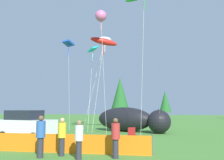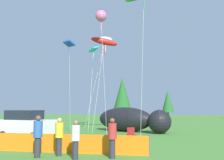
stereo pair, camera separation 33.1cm
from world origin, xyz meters
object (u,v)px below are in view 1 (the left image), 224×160
Objects in this scene: parked_car at (26,125)px; kite_red_lizard at (104,42)px; kite_pink_octopus at (101,16)px; inflatable_cat at (131,120)px; folding_chair at (132,134)px; kite_white_ghost at (105,40)px; spectator_in_green_shirt at (79,138)px; spectator_in_red_shirt at (41,135)px; kite_blue_box at (68,45)px; spectator_in_yellow_shirt at (116,136)px; spectator_in_black_shirt at (62,135)px; kite_teal_diamond at (93,51)px.

kite_red_lizard is at bearing 61.28° from parked_car.
inflatable_cat is at bearing 50.71° from kite_pink_octopus.
kite_red_lizard reaches higher than folding_chair.
folding_chair is at bearing -65.51° from kite_white_ghost.
spectator_in_green_shirt is (-0.94, -12.72, -0.11)m from inflatable_cat.
spectator_in_red_shirt is at bearing -89.96° from kite_white_ghost.
spectator_in_red_shirt is 0.18× the size of kite_pink_octopus.
spectator_in_red_shirt is at bearing -91.86° from kite_red_lizard.
spectator_in_green_shirt is at bearing -82.58° from kite_white_ghost.
kite_blue_box reaches higher than parked_car.
inflatable_cat is 4.13× the size of spectator_in_yellow_shirt.
kite_pink_octopus is (0.53, -4.16, 0.96)m from kite_white_ghost.
parked_car is at bearing 131.87° from spectator_in_black_shirt.
parked_car is 2.54× the size of spectator_in_green_shirt.
inflatable_cat is at bearing -24.31° from kite_teal_diamond.
kite_pink_octopus reaches higher than inflatable_cat.
spectator_in_black_shirt is (-2.76, -5.66, 0.46)m from folding_chair.
inflatable_cat reaches higher than spectator_in_black_shirt.
kite_teal_diamond is at bearing 52.53° from kite_blue_box.
spectator_in_green_shirt is 14.09m from kite_red_lizard.
spectator_in_yellow_shirt is 0.17× the size of kite_pink_octopus.
parked_car is 2.29× the size of spectator_in_red_shirt.
kite_teal_diamond is 1.78m from kite_white_ghost.
spectator_in_green_shirt is 15.16m from kite_blue_box.
inflatable_cat is 4.16× the size of spectator_in_black_shirt.
kite_pink_octopus is at bearing 87.00° from spectator_in_red_shirt.
kite_blue_box is at bearing 174.43° from kite_red_lizard.
parked_car reaches higher than spectator_in_green_shirt.
parked_car is at bearing -107.38° from kite_teal_diamond.
parked_car is 0.59× the size of inflatable_cat.
spectator_in_green_shirt is (1.04, -0.64, -0.04)m from spectator_in_black_shirt.
kite_teal_diamond is 0.98× the size of kite_red_lizard.
kite_white_ghost is (-0.01, 14.07, 8.22)m from spectator_in_red_shirt.
spectator_in_black_shirt reaches higher than folding_chair.
spectator_in_yellow_shirt is 16.26m from kite_white_ghost.
spectator_in_black_shirt is (4.87, -5.43, -0.03)m from parked_car.
spectator_in_red_shirt is at bearing -171.94° from spectator_in_yellow_shirt.
kite_white_ghost is (4.07, 8.06, 8.25)m from parked_car.
kite_teal_diamond is (-1.40, 14.54, 7.22)m from spectator_in_red_shirt.
inflatable_cat reaches higher than spectator_in_green_shirt.
parked_car is at bearing -112.21° from inflatable_cat.
kite_red_lizard is 3.65m from kite_blue_box.
spectator_in_yellow_shirt is at bearing -76.05° from kite_white_ghost.
kite_white_ghost is at bearing 97.22° from kite_pink_octopus.
folding_chair is at bearing 60.29° from spectator_in_red_shirt.
kite_blue_box reaches higher than spectator_in_black_shirt.
kite_white_ghost reaches higher than kite_red_lizard.
kite_teal_diamond reaches higher than parked_car.
inflatable_cat reaches higher than folding_chair.
folding_chair is at bearing -59.39° from inflatable_cat.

